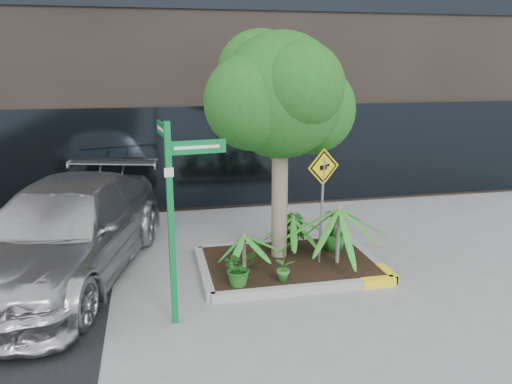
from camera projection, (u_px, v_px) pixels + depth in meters
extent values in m
plane|color=gray|center=(282.00, 275.00, 9.08)|extent=(80.00, 80.00, 0.00)
cube|color=#9E9E99|center=(274.00, 244.00, 10.43)|extent=(3.20, 0.15, 0.15)
cube|color=#9E9E99|center=(306.00, 289.00, 8.35)|extent=(3.20, 0.15, 0.15)
cube|color=#9E9E99|center=(204.00, 271.00, 9.07)|extent=(0.15, 2.20, 0.15)
cube|color=#9E9E99|center=(368.00, 257.00, 9.71)|extent=(0.15, 2.20, 0.15)
cube|color=yellow|center=(378.00, 282.00, 8.61)|extent=(0.60, 0.17, 0.15)
cube|color=black|center=(289.00, 262.00, 9.38)|extent=(3.05, 2.05, 0.06)
cylinder|color=gray|center=(280.00, 192.00, 9.33)|extent=(0.30, 0.30, 2.81)
cylinder|color=gray|center=(285.00, 137.00, 9.09)|extent=(0.53, 0.15, 0.91)
sphere|color=#1F5217|center=(281.00, 95.00, 8.88)|extent=(2.25, 2.25, 2.25)
sphere|color=#1F5217|center=(311.00, 109.00, 9.35)|extent=(1.69, 1.69, 1.69)
sphere|color=#1F5217|center=(252.00, 102.00, 8.61)|extent=(1.69, 1.69, 1.69)
sphere|color=#1F5217|center=(300.00, 86.00, 8.34)|extent=(1.50, 1.50, 1.50)
sphere|color=#1F5217|center=(260.00, 73.00, 9.17)|extent=(1.59, 1.59, 1.59)
cylinder|color=gray|center=(338.00, 234.00, 9.15)|extent=(0.07, 0.07, 1.12)
cylinder|color=gray|center=(244.00, 251.00, 8.90)|extent=(0.07, 0.07, 0.68)
cylinder|color=gray|center=(293.00, 233.00, 9.79)|extent=(0.07, 0.07, 0.73)
imported|color=#B1B0B5|center=(65.00, 232.00, 8.84)|extent=(3.81, 6.25, 1.69)
imported|color=#1F5C1A|center=(239.00, 267.00, 8.27)|extent=(0.74, 0.74, 0.63)
imported|color=#1F6925|center=(335.00, 230.00, 9.79)|extent=(0.66, 0.66, 0.84)
imported|color=#287624|center=(283.00, 261.00, 8.41)|extent=(0.54, 0.54, 0.73)
imported|color=#1D651E|center=(294.00, 229.00, 9.90)|extent=(0.60, 0.60, 0.79)
cube|color=#0A7832|center=(171.00, 227.00, 7.07)|extent=(0.10, 0.10, 2.99)
cube|color=#0A7832|center=(197.00, 147.00, 6.92)|extent=(0.83, 0.14, 0.19)
cube|color=#0A7832|center=(162.00, 129.00, 7.10)|extent=(0.14, 0.83, 0.19)
cube|color=white|center=(197.00, 147.00, 6.90)|extent=(0.64, 0.09, 0.04)
cube|color=white|center=(161.00, 129.00, 7.10)|extent=(0.09, 0.64, 0.04)
cube|color=white|center=(169.00, 172.00, 6.82)|extent=(0.13, 0.02, 0.13)
cylinder|color=slate|center=(322.00, 212.00, 9.03)|extent=(0.08, 0.11, 1.98)
cube|color=yellow|center=(323.00, 167.00, 8.80)|extent=(0.64, 0.22, 0.66)
cube|color=black|center=(324.00, 167.00, 8.79)|extent=(0.56, 0.18, 0.59)
cube|color=yellow|center=(324.00, 167.00, 8.78)|extent=(0.48, 0.16, 0.50)
cube|color=black|center=(323.00, 168.00, 8.78)|extent=(0.15, 0.05, 0.09)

